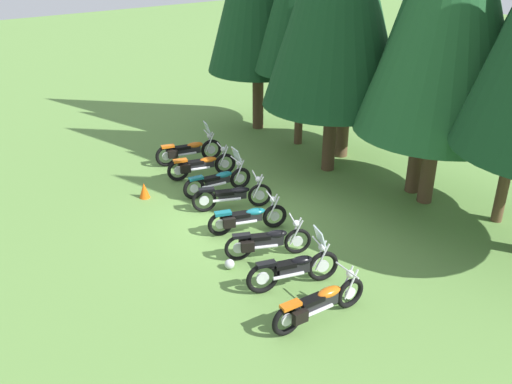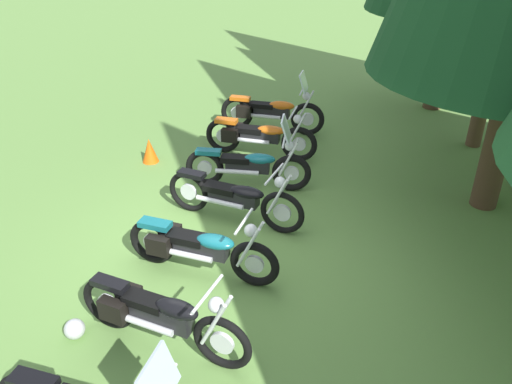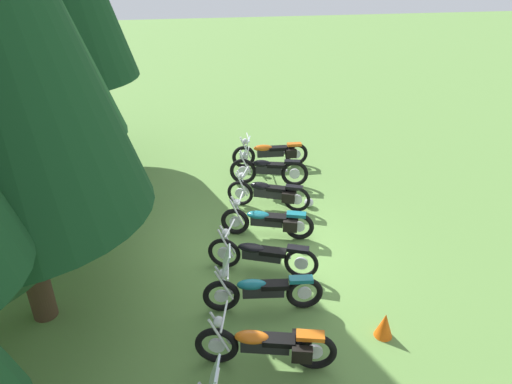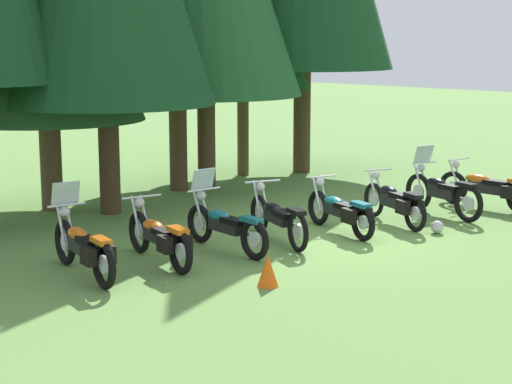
# 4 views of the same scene
# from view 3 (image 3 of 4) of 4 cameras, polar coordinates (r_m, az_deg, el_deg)

# --- Properties ---
(ground_plane) EXTENTS (80.00, 80.00, 0.00)m
(ground_plane) POSITION_cam_3_polar(r_m,az_deg,el_deg) (10.47, 1.55, -7.30)
(ground_plane) COLOR #608C42
(motorcycle_1) EXTENTS (0.93, 2.23, 1.01)m
(motorcycle_1) POSITION_cam_3_polar(r_m,az_deg,el_deg) (7.74, 1.48, -18.26)
(motorcycle_1) COLOR black
(motorcycle_1) RESTS_ON ground_plane
(motorcycle_2) EXTENTS (0.68, 2.23, 1.35)m
(motorcycle_2) POSITION_cam_3_polar(r_m,az_deg,el_deg) (8.71, 0.66, -11.95)
(motorcycle_2) COLOR black
(motorcycle_2) RESTS_ON ground_plane
(motorcycle_3) EXTENTS (1.09, 2.18, 1.01)m
(motorcycle_3) POSITION_cam_3_polar(r_m,az_deg,el_deg) (9.60, 0.66, -7.67)
(motorcycle_3) COLOR black
(motorcycle_3) RESTS_ON ground_plane
(motorcycle_4) EXTENTS (0.95, 2.11, 0.99)m
(motorcycle_4) POSITION_cam_3_polar(r_m,az_deg,el_deg) (10.75, 1.60, -3.57)
(motorcycle_4) COLOR black
(motorcycle_4) RESTS_ON ground_plane
(motorcycle_5) EXTENTS (1.02, 2.05, 1.00)m
(motorcycle_5) POSITION_cam_3_polar(r_m,az_deg,el_deg) (11.91, 1.72, -0.10)
(motorcycle_5) COLOR black
(motorcycle_5) RESTS_ON ground_plane
(motorcycle_6) EXTENTS (0.85, 2.18, 1.40)m
(motorcycle_6) POSITION_cam_3_polar(r_m,az_deg,el_deg) (13.12, 1.46, 2.82)
(motorcycle_6) COLOR black
(motorcycle_6) RESTS_ON ground_plane
(motorcycle_7) EXTENTS (0.70, 2.37, 1.01)m
(motorcycle_7) POSITION_cam_3_polar(r_m,az_deg,el_deg) (14.31, 1.93, 4.86)
(motorcycle_7) COLOR black
(motorcycle_7) RESTS_ON ground_plane
(traffic_cone) EXTENTS (0.32, 0.32, 0.48)m
(traffic_cone) POSITION_cam_3_polar(r_m,az_deg,el_deg) (8.63, 15.53, -15.50)
(traffic_cone) COLOR #EA590F
(traffic_cone) RESTS_ON ground_plane
(dropped_helmet) EXTENTS (0.24, 0.24, 0.24)m
(dropped_helmet) POSITION_cam_3_polar(r_m,az_deg,el_deg) (12.21, 6.52, -1.30)
(dropped_helmet) COLOR silver
(dropped_helmet) RESTS_ON ground_plane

